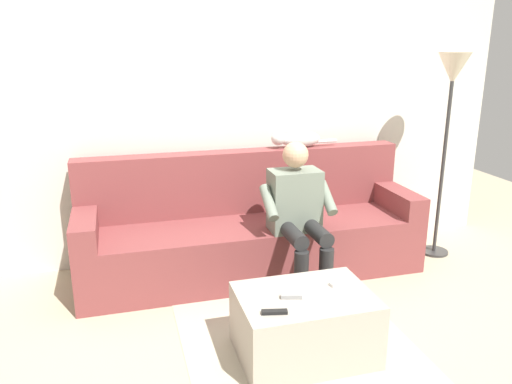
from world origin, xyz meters
TOP-DOWN VIEW (x-y plane):
  - ground_plane at (0.00, 0.60)m, footprint 8.00×8.00m
  - back_wall at (0.00, -0.57)m, footprint 4.71×0.06m
  - couch at (0.00, -0.15)m, footprint 2.64×0.74m
  - coffee_table at (0.00, 1.05)m, footprint 0.77×0.55m
  - person_solo_seated at (-0.25, 0.25)m, footprint 0.52×0.57m
  - cat_on_backrest at (-0.45, -0.37)m, footprint 0.57×0.13m
  - remote_white at (-0.24, 1.00)m, footprint 0.13×0.06m
  - remote_gray at (0.09, 1.07)m, footprint 0.12×0.06m
  - remote_black at (0.23, 1.21)m, footprint 0.14×0.06m
  - floor_rug at (0.00, 0.90)m, footprint 1.37×1.76m
  - floor_lamp at (-1.63, -0.04)m, footprint 0.26×0.26m

SIDE VIEW (x-z plane):
  - ground_plane at x=0.00m, z-range 0.00..0.00m
  - floor_rug at x=0.00m, z-range 0.00..0.01m
  - coffee_table at x=0.00m, z-range 0.00..0.39m
  - couch at x=0.00m, z-range -0.14..0.79m
  - remote_black at x=0.23m, z-range 0.39..0.41m
  - remote_white at x=-0.24m, z-range 0.39..0.41m
  - remote_gray at x=0.09m, z-range 0.39..0.41m
  - person_solo_seated at x=-0.25m, z-range 0.07..1.16m
  - cat_on_backrest at x=-0.45m, z-range 0.93..1.08m
  - back_wall at x=0.00m, z-range 0.00..2.49m
  - floor_lamp at x=-1.63m, z-range 0.57..2.26m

